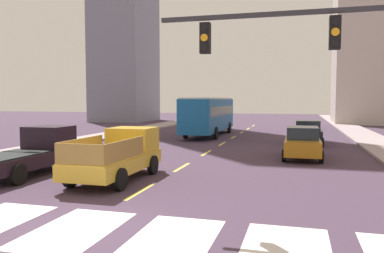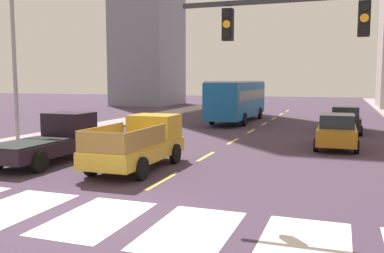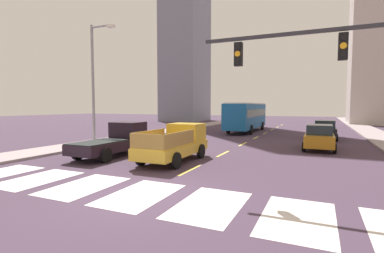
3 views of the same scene
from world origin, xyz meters
TOP-DOWN VIEW (x-y plane):
  - ground_plane at (0.00, 0.00)m, footprint 160.00×160.00m
  - sidewalk_left at (-10.69, 18.00)m, footprint 2.89×110.00m
  - crosswalk_stripe_1 at (-5.00, 0.00)m, footprint 1.87×3.20m
  - crosswalk_stripe_2 at (-2.50, 0.00)m, footprint 1.87×3.20m
  - crosswalk_stripe_3 at (0.00, 0.00)m, footprint 1.87×3.20m
  - crosswalk_stripe_4 at (2.50, 0.00)m, footprint 1.87×3.20m
  - crosswalk_stripe_5 at (5.00, 0.00)m, footprint 1.87×3.20m
  - lane_dash_0 at (0.00, 4.00)m, footprint 0.16×2.40m
  - lane_dash_1 at (0.00, 9.00)m, footprint 0.16×2.40m
  - lane_dash_2 at (0.00, 14.00)m, footprint 0.16×2.40m
  - lane_dash_3 at (0.00, 19.00)m, footprint 0.16×2.40m
  - lane_dash_4 at (0.00, 24.00)m, footprint 0.16×2.40m
  - lane_dash_5 at (0.00, 29.00)m, footprint 0.16×2.40m
  - lane_dash_6 at (0.00, 34.00)m, footprint 0.16×2.40m
  - lane_dash_7 at (0.00, 39.00)m, footprint 0.16×2.40m
  - pickup_stakebed at (-1.68, 5.96)m, footprint 2.18×5.20m
  - pickup_dark at (-5.72, 5.82)m, footprint 2.18×5.20m
  - city_bus at (-2.33, 24.87)m, footprint 2.72×10.80m
  - sedan_near_right at (5.46, 13.31)m, footprint 2.02×4.40m
  - sedan_near_left at (5.88, 20.08)m, footprint 2.02×4.40m
  - traffic_signal_gantry at (7.15, 2.37)m, footprint 8.51×0.27m
  - streetlight_left at (-10.11, 8.88)m, footprint 2.20×0.28m

SIDE VIEW (x-z plane):
  - ground_plane at x=0.00m, z-range 0.00..0.00m
  - lane_dash_0 at x=0.00m, z-range 0.00..0.01m
  - lane_dash_1 at x=0.00m, z-range 0.00..0.01m
  - lane_dash_2 at x=0.00m, z-range 0.00..0.01m
  - lane_dash_3 at x=0.00m, z-range 0.00..0.01m
  - lane_dash_4 at x=0.00m, z-range 0.00..0.01m
  - lane_dash_5 at x=0.00m, z-range 0.00..0.01m
  - lane_dash_6 at x=0.00m, z-range 0.00..0.01m
  - lane_dash_7 at x=0.00m, z-range 0.00..0.01m
  - crosswalk_stripe_1 at x=-5.00m, z-range 0.00..0.01m
  - crosswalk_stripe_2 at x=-2.50m, z-range 0.00..0.01m
  - crosswalk_stripe_3 at x=0.00m, z-range 0.00..0.01m
  - crosswalk_stripe_4 at x=2.50m, z-range 0.00..0.01m
  - crosswalk_stripe_5 at x=5.00m, z-range 0.00..0.01m
  - sidewalk_left at x=-10.69m, z-range 0.00..0.15m
  - sedan_near_right at x=5.46m, z-range 0.00..1.72m
  - sedan_near_left at x=5.88m, z-range 0.00..1.72m
  - pickup_dark at x=-5.72m, z-range -0.06..1.90m
  - pickup_stakebed at x=-1.68m, z-range -0.04..1.92m
  - city_bus at x=-2.33m, z-range 0.29..3.61m
  - traffic_signal_gantry at x=7.15m, z-range 1.18..7.18m
  - streetlight_left at x=-10.11m, z-range 0.47..9.47m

